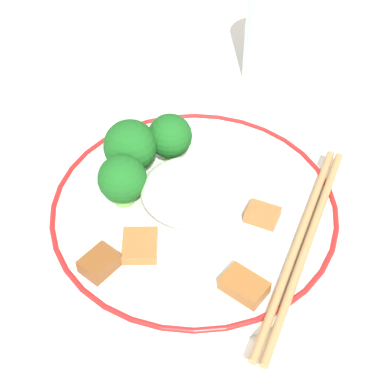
{
  "coord_description": "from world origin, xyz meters",
  "views": [
    {
      "loc": [
        0.38,
        0.0,
        0.44
      ],
      "look_at": [
        0.0,
        0.0,
        0.04
      ],
      "focal_mm": 60.0,
      "sensor_mm": 36.0,
      "label": 1
    }
  ],
  "objects_px": {
    "broccoli_back_left": "(168,137)",
    "broccoli_back_right": "(120,180)",
    "chopsticks": "(299,245)",
    "plate": "(192,212)",
    "broccoli_back_center": "(128,147)",
    "drinking_glass": "(277,34)"
  },
  "relations": [
    {
      "from": "broccoli_back_right",
      "to": "chopsticks",
      "type": "xyz_separation_m",
      "value": [
        0.05,
        0.15,
        -0.02
      ]
    },
    {
      "from": "broccoli_back_left",
      "to": "broccoli_back_center",
      "type": "distance_m",
      "value": 0.04
    },
    {
      "from": "broccoli_back_right",
      "to": "drinking_glass",
      "type": "relative_size",
      "value": 0.43
    },
    {
      "from": "plate",
      "to": "broccoli_back_center",
      "type": "xyz_separation_m",
      "value": [
        -0.05,
        -0.06,
        0.04
      ]
    },
    {
      "from": "plate",
      "to": "drinking_glass",
      "type": "relative_size",
      "value": 2.27
    },
    {
      "from": "plate",
      "to": "drinking_glass",
      "type": "bearing_deg",
      "value": 157.08
    },
    {
      "from": "broccoli_back_left",
      "to": "chopsticks",
      "type": "relative_size",
      "value": 0.23
    },
    {
      "from": "broccoli_back_right",
      "to": "chopsticks",
      "type": "bearing_deg",
      "value": 70.75
    },
    {
      "from": "broccoli_back_right",
      "to": "chopsticks",
      "type": "height_order",
      "value": "broccoli_back_right"
    },
    {
      "from": "plate",
      "to": "broccoli_back_right",
      "type": "xyz_separation_m",
      "value": [
        -0.01,
        -0.06,
        0.03
      ]
    },
    {
      "from": "broccoli_back_left",
      "to": "broccoli_back_center",
      "type": "height_order",
      "value": "broccoli_back_center"
    },
    {
      "from": "plate",
      "to": "broccoli_back_left",
      "type": "bearing_deg",
      "value": -159.46
    },
    {
      "from": "chopsticks",
      "to": "drinking_glass",
      "type": "bearing_deg",
      "value": 180.0
    },
    {
      "from": "plate",
      "to": "drinking_glass",
      "type": "xyz_separation_m",
      "value": [
        -0.21,
        0.09,
        0.05
      ]
    },
    {
      "from": "broccoli_back_left",
      "to": "drinking_glass",
      "type": "relative_size",
      "value": 0.45
    },
    {
      "from": "broccoli_back_right",
      "to": "broccoli_back_left",
      "type": "bearing_deg",
      "value": 142.53
    },
    {
      "from": "broccoli_back_left",
      "to": "broccoli_back_center",
      "type": "relative_size",
      "value": 0.91
    },
    {
      "from": "chopsticks",
      "to": "drinking_glass",
      "type": "xyz_separation_m",
      "value": [
        -0.26,
        0.0,
        0.04
      ]
    },
    {
      "from": "plate",
      "to": "chopsticks",
      "type": "distance_m",
      "value": 0.1
    },
    {
      "from": "chopsticks",
      "to": "broccoli_back_center",
      "type": "bearing_deg",
      "value": -121.36
    },
    {
      "from": "broccoli_back_left",
      "to": "broccoli_back_right",
      "type": "height_order",
      "value": "broccoli_back_left"
    },
    {
      "from": "broccoli_back_left",
      "to": "broccoli_back_right",
      "type": "relative_size",
      "value": 1.05
    }
  ]
}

